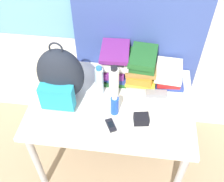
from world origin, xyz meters
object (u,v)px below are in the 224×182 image
object	(u,v)px
book_stack_right	(169,75)
book_stack_center	(141,67)
sports_bottle	(114,82)
backpack	(60,77)
sunglasses_case	(156,94)
cell_phone	(111,125)
water_bottle	(99,81)
camera_pouch	(141,119)
book_stack_left	(115,64)
sunscreen_bottle	(115,105)

from	to	relation	value
book_stack_right	book_stack_center	bearing A→B (deg)	-178.49
sports_bottle	backpack	bearing A→B (deg)	-170.32
book_stack_right	sunglasses_case	world-z (taller)	book_stack_right
book_stack_center	cell_phone	bearing A→B (deg)	-109.55
sports_bottle	sunglasses_case	size ratio (longest dim) A/B	1.73
water_bottle	sports_bottle	bearing A→B (deg)	-8.83
book_stack_right	camera_pouch	bearing A→B (deg)	-113.44
sports_bottle	cell_phone	distance (m)	0.30
sports_bottle	book_stack_left	bearing A→B (deg)	94.33
book_stack_right	sports_bottle	size ratio (longest dim) A/B	0.99
book_stack_right	sunglasses_case	distance (m)	0.19
book_stack_center	water_bottle	bearing A→B (deg)	-148.45
book_stack_right	sunscreen_bottle	bearing A→B (deg)	-135.39
sunglasses_case	sunscreen_bottle	bearing A→B (deg)	-145.16
sunglasses_case	cell_phone	bearing A→B (deg)	-133.00
book_stack_center	cell_phone	size ratio (longest dim) A/B	2.60
book_stack_right	sports_bottle	bearing A→B (deg)	-153.05
book_stack_center	sports_bottle	size ratio (longest dim) A/B	1.09
water_bottle	book_stack_right	bearing A→B (deg)	20.17
sunscreen_bottle	cell_phone	world-z (taller)	sunscreen_bottle
sunscreen_bottle	book_stack_right	bearing A→B (deg)	44.61
water_bottle	sunglasses_case	world-z (taller)	water_bottle
book_stack_right	water_bottle	size ratio (longest dim) A/B	1.10
book_stack_center	camera_pouch	distance (m)	0.42
sunglasses_case	water_bottle	bearing A→B (deg)	-177.48
cell_phone	book_stack_right	bearing A→B (deg)	51.82
book_stack_left	sports_bottle	distance (m)	0.20
book_stack_center	backpack	bearing A→B (deg)	-154.79
book_stack_left	book_stack_center	size ratio (longest dim) A/B	0.98
book_stack_left	sunscreen_bottle	xyz separation A→B (m)	(0.04, -0.36, -0.05)
book_stack_center	sports_bottle	world-z (taller)	sports_bottle
backpack	sports_bottle	size ratio (longest dim) A/B	1.74
sports_bottle	camera_pouch	xyz separation A→B (m)	(0.21, -0.22, -0.10)
book_stack_right	sunscreen_bottle	world-z (taller)	sunscreen_bottle
book_stack_center	book_stack_right	world-z (taller)	book_stack_center
sports_bottle	sunglasses_case	distance (m)	0.33
sunscreen_bottle	sunglasses_case	distance (m)	0.35
sunscreen_bottle	cell_phone	size ratio (longest dim) A/B	1.47
backpack	book_stack_right	bearing A→B (deg)	19.14
book_stack_center	camera_pouch	bearing A→B (deg)	-86.30
camera_pouch	sunscreen_bottle	bearing A→B (deg)	162.58
water_bottle	camera_pouch	world-z (taller)	water_bottle
sunscreen_bottle	cell_phone	xyz separation A→B (m)	(-0.01, -0.12, -0.07)
book_stack_left	book_stack_center	xyz separation A→B (m)	(0.20, -0.00, -0.00)
book_stack_left	sunglasses_case	size ratio (longest dim) A/B	1.86
backpack	cell_phone	size ratio (longest dim) A/B	4.14
sports_bottle	water_bottle	bearing A→B (deg)	171.17
sunglasses_case	book_stack_center	bearing A→B (deg)	128.30
water_bottle	camera_pouch	bearing A→B (deg)	-36.96
book_stack_left	sunscreen_bottle	distance (m)	0.36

